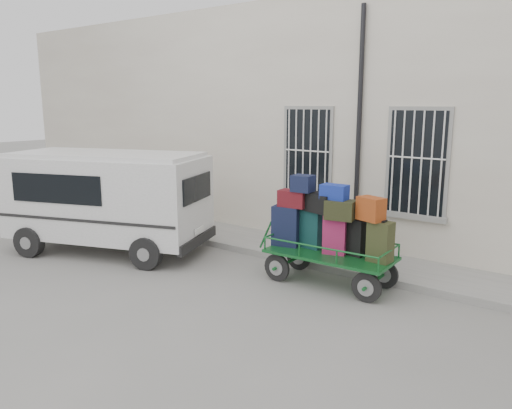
{
  "coord_description": "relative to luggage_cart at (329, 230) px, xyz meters",
  "views": [
    {
      "loc": [
        5.83,
        -7.56,
        3.5
      ],
      "look_at": [
        -0.51,
        1.0,
        1.33
      ],
      "focal_mm": 35.0,
      "sensor_mm": 36.0,
      "label": 1
    }
  ],
  "objects": [
    {
      "name": "sidewalk",
      "position": [
        -1.4,
        1.41,
        -1.01
      ],
      "size": [
        24.0,
        1.7,
        0.15
      ],
      "primitive_type": "cube",
      "color": "gray",
      "rests_on": "ground"
    },
    {
      "name": "van",
      "position": [
        -5.28,
        -1.15,
        0.28
      ],
      "size": [
        5.06,
        3.4,
        2.37
      ],
      "rotation": [
        0.0,
        0.0,
        0.34
      ],
      "color": "silver",
      "rests_on": "ground"
    },
    {
      "name": "luggage_cart",
      "position": [
        0.0,
        0.0,
        0.0
      ],
      "size": [
        2.91,
        1.17,
        2.12
      ],
      "rotation": [
        0.0,
        0.0,
        0.02
      ],
      "color": "black",
      "rests_on": "ground"
    },
    {
      "name": "building",
      "position": [
        -1.4,
        4.71,
        1.92
      ],
      "size": [
        24.0,
        5.15,
        6.0
      ],
      "color": "beige",
      "rests_on": "ground"
    },
    {
      "name": "ground",
      "position": [
        -1.4,
        -0.79,
        -1.08
      ],
      "size": [
        80.0,
        80.0,
        0.0
      ],
      "primitive_type": "plane",
      "color": "slate",
      "rests_on": "ground"
    }
  ]
}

